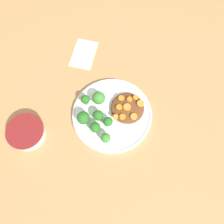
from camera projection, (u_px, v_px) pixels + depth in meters
name	position (u px, v px, depth m)	size (l,w,h in m)	color
ground_plane	(112.00, 115.00, 0.79)	(4.00, 4.00, 0.00)	tan
plate	(112.00, 114.00, 0.78)	(0.28, 0.28, 0.02)	white
dip_bowl	(26.00, 132.00, 0.74)	(0.13, 0.13, 0.04)	silver
stew_mound	(127.00, 108.00, 0.77)	(0.12, 0.12, 0.02)	brown
broccoli_floret_0	(99.00, 98.00, 0.76)	(0.05, 0.05, 0.06)	#759E51
broccoli_floret_1	(83.00, 118.00, 0.74)	(0.04, 0.04, 0.06)	#7FA85B
broccoli_floret_2	(108.00, 122.00, 0.74)	(0.03, 0.03, 0.05)	#7FA85B
broccoli_floret_3	(95.00, 128.00, 0.73)	(0.04, 0.04, 0.05)	#759E51
broccoli_floret_4	(106.00, 138.00, 0.72)	(0.03, 0.03, 0.04)	#759E51
broccoli_floret_5	(98.00, 116.00, 0.74)	(0.04, 0.04, 0.05)	#7FA85B
broccoli_floret_6	(85.00, 100.00, 0.77)	(0.03, 0.03, 0.05)	#759E51
carrot_slice_0	(119.00, 107.00, 0.76)	(0.02, 0.02, 0.00)	orange
carrot_slice_1	(116.00, 117.00, 0.74)	(0.02, 0.02, 0.01)	orange
carrot_slice_2	(127.00, 107.00, 0.76)	(0.03, 0.03, 0.01)	orange
carrot_slice_3	(136.00, 98.00, 0.77)	(0.02, 0.02, 0.01)	orange
carrot_slice_4	(121.00, 98.00, 0.77)	(0.02, 0.02, 0.00)	orange
carrot_slice_5	(141.00, 104.00, 0.76)	(0.03, 0.03, 0.01)	orange
carrot_slice_6	(130.00, 99.00, 0.77)	(0.02, 0.02, 0.01)	orange
carrot_slice_7	(134.00, 117.00, 0.74)	(0.02, 0.02, 0.01)	orange
carrot_slice_8	(123.00, 117.00, 0.74)	(0.02, 0.02, 0.00)	orange
napkin	(84.00, 54.00, 0.89)	(0.15, 0.11, 0.01)	beige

